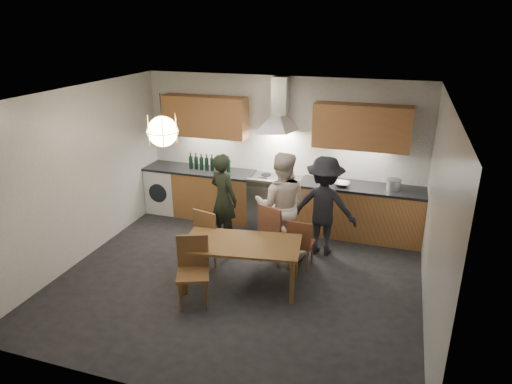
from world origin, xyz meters
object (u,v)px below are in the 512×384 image
(dining_table, at_px, (242,248))
(person_left, at_px, (224,198))
(wine_bottles, at_px, (209,162))
(chair_back_left, at_px, (209,233))
(person_right, at_px, (324,206))
(stock_pot, at_px, (394,185))
(chair_front, at_px, (193,265))
(person_mid, at_px, (281,205))
(mixing_bowl, at_px, (342,184))

(dining_table, distance_m, person_left, 1.46)
(dining_table, xyz_separation_m, wine_bottles, (-1.37, 2.10, 0.46))
(chair_back_left, distance_m, wine_bottles, 1.87)
(person_left, distance_m, person_right, 1.63)
(person_right, height_order, stock_pot, person_right)
(person_right, bearing_deg, stock_pot, -140.23)
(dining_table, distance_m, chair_front, 0.72)
(person_left, height_order, stock_pot, person_left)
(person_left, xyz_separation_m, wine_bottles, (-0.61, 0.86, 0.30))
(chair_front, distance_m, person_left, 1.80)
(person_left, relative_size, stock_pot, 6.59)
(person_left, distance_m, wine_bottles, 1.10)
(chair_back_left, xyz_separation_m, stock_pot, (2.54, 1.66, 0.47))
(chair_back_left, bearing_deg, person_mid, -133.21)
(person_mid, bearing_deg, chair_front, 54.17)
(dining_table, bearing_deg, stock_pot, 39.75)
(dining_table, distance_m, mixing_bowl, 2.29)
(chair_front, height_order, mixing_bowl, mixing_bowl)
(person_right, height_order, wine_bottles, person_right)
(person_left, bearing_deg, wine_bottles, -29.60)
(dining_table, relative_size, person_mid, 1.00)
(person_mid, height_order, mixing_bowl, person_mid)
(person_left, relative_size, wine_bottles, 1.85)
(person_mid, xyz_separation_m, person_right, (0.61, 0.28, -0.05))
(chair_back_left, relative_size, person_mid, 0.53)
(person_left, bearing_deg, mixing_bowl, -131.97)
(stock_pot, bearing_deg, person_right, -141.41)
(chair_front, bearing_deg, wine_bottles, 86.31)
(person_mid, xyz_separation_m, wine_bottles, (-1.64, 1.06, 0.21))
(chair_front, bearing_deg, person_mid, 42.06)
(mixing_bowl, bearing_deg, person_left, -156.89)
(chair_back_left, xyz_separation_m, person_left, (-0.08, 0.79, 0.24))
(chair_front, bearing_deg, person_left, 76.43)
(dining_table, bearing_deg, person_right, 47.60)
(stock_pot, bearing_deg, chair_back_left, -146.87)
(person_mid, height_order, wine_bottles, person_mid)
(person_mid, bearing_deg, wine_bottles, -43.25)
(chair_front, distance_m, wine_bottles, 2.82)
(dining_table, bearing_deg, chair_front, -141.06)
(stock_pot, bearing_deg, chair_front, -131.71)
(person_right, bearing_deg, person_left, 3.90)
(wine_bottles, bearing_deg, person_right, -19.27)
(mixing_bowl, bearing_deg, chair_back_left, -137.81)
(dining_table, distance_m, stock_pot, 2.83)
(person_right, bearing_deg, person_mid, 25.70)
(chair_back_left, distance_m, person_left, 0.83)
(person_right, xyz_separation_m, mixing_bowl, (0.17, 0.69, 0.14))
(person_left, xyz_separation_m, mixing_bowl, (1.80, 0.77, 0.18))
(chair_back_left, distance_m, stock_pot, 3.07)
(dining_table, bearing_deg, wine_bottles, 114.40)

